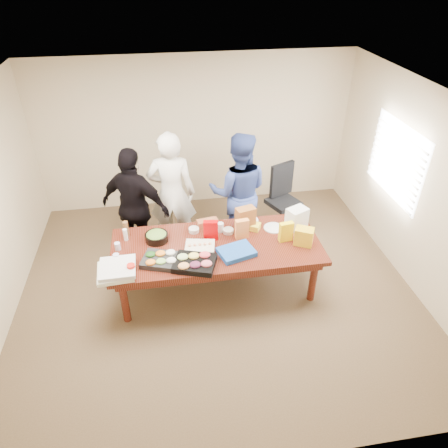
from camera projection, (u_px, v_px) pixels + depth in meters
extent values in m
cube|color=#47301E|center=(217.00, 287.00, 5.96)|extent=(5.50, 5.00, 0.02)
cube|color=white|center=(215.00, 99.00, 4.44)|extent=(5.50, 5.00, 0.02)
cube|color=beige|center=(196.00, 133.00, 7.25)|extent=(5.50, 0.04, 2.70)
cube|color=beige|center=(262.00, 375.00, 3.15)|extent=(5.50, 0.04, 2.70)
cube|color=beige|center=(417.00, 190.00, 5.56)|extent=(0.04, 5.00, 2.70)
cube|color=white|center=(396.00, 161.00, 5.96)|extent=(0.03, 1.40, 1.10)
cube|color=beige|center=(393.00, 161.00, 5.96)|extent=(0.04, 1.36, 1.00)
cube|color=#4C1C0F|center=(217.00, 266.00, 5.75)|extent=(2.80, 1.20, 0.75)
cube|color=black|center=(284.00, 200.00, 6.92)|extent=(0.73, 0.73, 1.08)
imported|color=silver|center=(172.00, 194.00, 6.22)|extent=(0.77, 0.56, 1.96)
imported|color=navy|center=(239.00, 192.00, 6.31)|extent=(1.05, 0.89, 1.91)
imported|color=black|center=(136.00, 207.00, 6.02)|extent=(1.16, 0.91, 1.83)
cube|color=black|center=(161.00, 260.00, 5.21)|extent=(0.55, 0.49, 0.07)
cube|color=black|center=(195.00, 263.00, 5.15)|extent=(0.61, 0.54, 0.08)
cube|color=beige|center=(200.00, 247.00, 5.44)|extent=(0.43, 0.35, 0.07)
cylinder|color=black|center=(157.00, 237.00, 5.59)|extent=(0.36, 0.36, 0.10)
cube|color=#194DA8|center=(237.00, 252.00, 5.35)|extent=(0.52, 0.45, 0.07)
cube|color=#B30002|center=(211.00, 230.00, 5.57)|extent=(0.20, 0.11, 0.28)
cube|color=yellow|center=(286.00, 232.00, 5.54)|extent=(0.20, 0.10, 0.28)
cube|color=orange|center=(242.00, 229.00, 5.60)|extent=(0.19, 0.10, 0.28)
cylinder|color=silver|center=(220.00, 227.00, 5.76)|extent=(0.11, 0.11, 0.14)
cylinder|color=#DDD808|center=(237.00, 221.00, 5.88)|extent=(0.07, 0.07, 0.16)
cylinder|color=brown|center=(126.00, 229.00, 5.66)|extent=(0.08, 0.08, 0.22)
cylinder|color=white|center=(125.00, 235.00, 5.58)|extent=(0.07, 0.07, 0.17)
cube|color=yellow|center=(251.00, 226.00, 5.84)|extent=(0.30, 0.26, 0.09)
cube|color=brown|center=(208.00, 223.00, 5.86)|extent=(0.31, 0.18, 0.12)
cube|color=brown|center=(245.00, 219.00, 5.75)|extent=(0.29, 0.22, 0.35)
cylinder|color=red|center=(131.00, 269.00, 5.02)|extent=(0.10, 0.10, 0.13)
cylinder|color=silver|center=(116.00, 258.00, 5.22)|extent=(0.09, 0.09, 0.11)
cylinder|color=silver|center=(118.00, 246.00, 5.42)|extent=(0.09, 0.09, 0.11)
cube|color=silver|center=(116.00, 272.00, 5.04)|extent=(0.46, 0.46, 0.05)
cube|color=silver|center=(117.00, 268.00, 5.02)|extent=(0.44, 0.44, 0.05)
cylinder|color=white|center=(274.00, 228.00, 5.86)|extent=(0.33, 0.33, 0.02)
cylinder|color=white|center=(250.00, 220.00, 6.02)|extent=(0.31, 0.31, 0.02)
cylinder|color=beige|center=(228.00, 231.00, 5.75)|extent=(0.19, 0.19, 0.06)
cylinder|color=silver|center=(194.00, 230.00, 5.78)|extent=(0.17, 0.17, 0.06)
cube|color=silver|center=(297.00, 218.00, 5.81)|extent=(0.34, 0.30, 0.30)
cube|color=gold|center=(304.00, 236.00, 5.49)|extent=(0.29, 0.26, 0.24)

